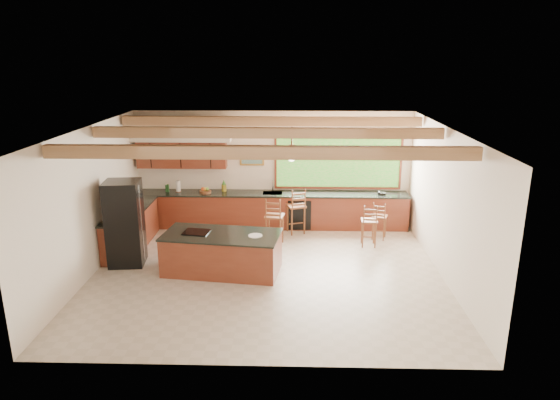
{
  "coord_description": "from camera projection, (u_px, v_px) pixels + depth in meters",
  "views": [
    {
      "loc": [
        0.55,
        -9.56,
        4.4
      ],
      "look_at": [
        0.25,
        0.8,
        1.35
      ],
      "focal_mm": 32.0,
      "sensor_mm": 36.0,
      "label": 1
    }
  ],
  "objects": [
    {
      "name": "refrigerator",
      "position": [
        125.0,
        223.0,
        10.63
      ],
      "size": [
        0.79,
        0.77,
        1.85
      ],
      "rotation": [
        0.0,
        0.0,
        0.1
      ],
      "color": "black",
      "rests_on": "ground"
    },
    {
      "name": "island",
      "position": [
        222.0,
        253.0,
        10.38
      ],
      "size": [
        2.52,
        1.43,
        0.85
      ],
      "rotation": [
        0.0,
        0.0,
        -0.13
      ],
      "color": "brown",
      "rests_on": "ground"
    },
    {
      "name": "counter_run",
      "position": [
        240.0,
        214.0,
        12.74
      ],
      "size": [
        7.12,
        3.1,
        1.23
      ],
      "color": "brown",
      "rests_on": "ground"
    },
    {
      "name": "bar_stool_d",
      "position": [
        380.0,
        217.0,
        12.15
      ],
      "size": [
        0.43,
        0.43,
        0.95
      ],
      "rotation": [
        0.0,
        0.0,
        -0.32
      ],
      "color": "brown",
      "rests_on": "ground"
    },
    {
      "name": "room_shell",
      "position": [
        260.0,
        162.0,
        10.43
      ],
      "size": [
        7.27,
        6.54,
        3.02
      ],
      "color": "#EFE2CE",
      "rests_on": "ground"
    },
    {
      "name": "ground",
      "position": [
        267.0,
        273.0,
        10.43
      ],
      "size": [
        7.2,
        7.2,
        0.0
      ],
      "primitive_type": "plane",
      "color": "beige",
      "rests_on": "ground"
    },
    {
      "name": "bar_stool_a",
      "position": [
        274.0,
        218.0,
        11.7
      ],
      "size": [
        0.48,
        0.48,
        1.19
      ],
      "rotation": [
        0.0,
        0.0,
        -0.14
      ],
      "color": "brown",
      "rests_on": "ground"
    },
    {
      "name": "bar_stool_c",
      "position": [
        370.0,
        222.0,
        11.67
      ],
      "size": [
        0.39,
        0.39,
        1.04
      ],
      "rotation": [
        0.0,
        0.0,
        -0.05
      ],
      "color": "brown",
      "rests_on": "ground"
    },
    {
      "name": "bar_stool_b",
      "position": [
        296.0,
        207.0,
        12.5
      ],
      "size": [
        0.54,
        0.54,
        1.19
      ],
      "rotation": [
        0.0,
        0.0,
        0.34
      ],
      "color": "brown",
      "rests_on": "ground"
    }
  ]
}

